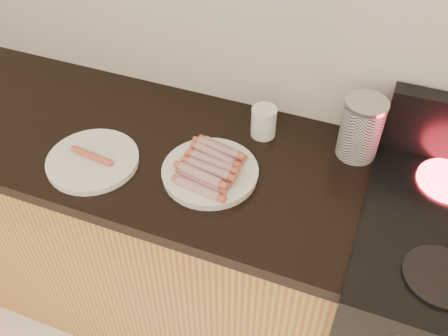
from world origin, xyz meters
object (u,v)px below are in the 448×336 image
at_px(main_plate, 210,173).
at_px(side_plate, 93,161).
at_px(canister, 361,128).
at_px(mug, 264,122).

xyz_separation_m(main_plate, side_plate, (-0.34, -0.08, 0.00)).
xyz_separation_m(main_plate, canister, (0.37, 0.25, 0.09)).
relative_size(main_plate, canister, 1.44).
distance_m(side_plate, canister, 0.79).
height_order(main_plate, mug, mug).
bearing_deg(mug, main_plate, -110.04).
distance_m(main_plate, mug, 0.25).
distance_m(main_plate, side_plate, 0.35).
bearing_deg(main_plate, side_plate, -167.26).
xyz_separation_m(side_plate, mug, (0.43, 0.31, 0.04)).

